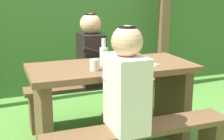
% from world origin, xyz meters
% --- Properties ---
extents(hedge_backdrop, '(6.40, 1.00, 1.61)m').
position_xyz_m(hedge_backdrop, '(0.00, 2.19, 0.80)').
color(hedge_backdrop, '#386729').
rests_on(hedge_backdrop, ground_plane).
extents(pergola_post_right, '(0.12, 0.12, 2.23)m').
position_xyz_m(pergola_post_right, '(1.27, 1.37, 1.11)').
color(pergola_post_right, brown).
rests_on(pergola_post_right, ground_plane).
extents(picnic_table, '(1.40, 0.64, 0.75)m').
position_xyz_m(picnic_table, '(0.00, 0.00, 0.51)').
color(picnic_table, brown).
rests_on(picnic_table, ground_plane).
extents(bench_far, '(1.40, 0.24, 0.43)m').
position_xyz_m(bench_far, '(0.00, 0.56, 0.31)').
color(bench_far, brown).
rests_on(bench_far, ground_plane).
extents(person_white_shirt, '(0.25, 0.35, 0.72)m').
position_xyz_m(person_white_shirt, '(-0.11, -0.56, 0.76)').
color(person_white_shirt, silver).
rests_on(person_white_shirt, bench_near).
extents(person_black_coat, '(0.25, 0.35, 0.72)m').
position_xyz_m(person_black_coat, '(-0.02, 0.56, 0.76)').
color(person_black_coat, black).
rests_on(person_black_coat, bench_far).
extents(drinking_glass, '(0.07, 0.07, 0.09)m').
position_xyz_m(drinking_glass, '(-0.20, -0.14, 0.80)').
color(drinking_glass, silver).
rests_on(drinking_glass, picnic_table).
extents(bottle_left, '(0.07, 0.07, 0.23)m').
position_xyz_m(bottle_left, '(-0.07, -0.00, 0.84)').
color(bottle_left, silver).
rests_on(bottle_left, picnic_table).
extents(cell_phone, '(0.13, 0.16, 0.01)m').
position_xyz_m(cell_phone, '(0.31, -0.11, 0.76)').
color(cell_phone, silver).
rests_on(cell_phone, picnic_table).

